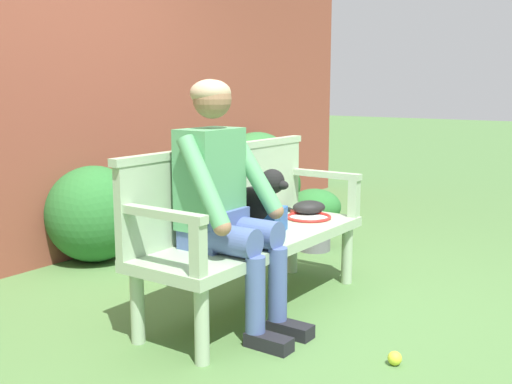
{
  "coord_description": "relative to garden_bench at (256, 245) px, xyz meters",
  "views": [
    {
      "loc": [
        -2.8,
        -1.97,
        1.28
      ],
      "look_at": [
        0.0,
        0.0,
        0.69
      ],
      "focal_mm": 43.65,
      "sensor_mm": 36.0,
      "label": 1
    }
  ],
  "objects": [
    {
      "name": "ground_plane",
      "position": [
        0.0,
        0.0,
        -0.38
      ],
      "size": [
        40.0,
        40.0,
        0.0
      ],
      "primitive_type": "plane",
      "color": "#4C753D"
    },
    {
      "name": "brick_garden_fence",
      "position": [
        0.0,
        1.86,
        0.88
      ],
      "size": [
        8.0,
        0.3,
        2.52
      ],
      "primitive_type": "cube",
      "color": "brown",
      "rests_on": "ground"
    },
    {
      "name": "hedge_bush_mid_right",
      "position": [
        0.14,
        1.54,
        -0.03
      ],
      "size": [
        0.71,
        0.69,
        0.7
      ],
      "primitive_type": "ellipsoid",
      "color": "#286B2D",
      "rests_on": "ground"
    },
    {
      "name": "hedge_bush_mid_left",
      "position": [
        2.12,
        1.48,
        0.03
      ],
      "size": [
        0.97,
        0.65,
        0.82
      ],
      "primitive_type": "ellipsoid",
      "color": "#337538",
      "rests_on": "ground"
    },
    {
      "name": "hedge_bush_far_right",
      "position": [
        1.82,
        1.45,
        -0.03
      ],
      "size": [
        1.13,
        1.12,
        0.71
      ],
      "primitive_type": "ellipsoid",
      "color": "#1E5B23",
      "rests_on": "ground"
    },
    {
      "name": "garden_bench",
      "position": [
        0.0,
        0.0,
        0.0
      ],
      "size": [
        1.62,
        0.54,
        0.44
      ],
      "color": "#9EB793",
      "rests_on": "ground"
    },
    {
      "name": "bench_backrest",
      "position": [
        0.0,
        0.24,
        0.31
      ],
      "size": [
        1.66,
        0.06,
        0.5
      ],
      "color": "#9EB793",
      "rests_on": "garden_bench"
    },
    {
      "name": "bench_armrest_left_end",
      "position": [
        -0.77,
        -0.09,
        0.26
      ],
      "size": [
        0.06,
        0.54,
        0.28
      ],
      "color": "#9EB793",
      "rests_on": "garden_bench"
    },
    {
      "name": "bench_armrest_right_end",
      "position": [
        0.77,
        -0.09,
        0.26
      ],
      "size": [
        0.06,
        0.54,
        0.28
      ],
      "color": "#9EB793",
      "rests_on": "garden_bench"
    },
    {
      "name": "person_seated",
      "position": [
        -0.32,
        -0.02,
        0.33
      ],
      "size": [
        0.56,
        0.67,
        1.31
      ],
      "color": "black",
      "rests_on": "ground"
    },
    {
      "name": "dog_on_bench",
      "position": [
        0.0,
        -0.02,
        0.25
      ],
      "size": [
        0.2,
        0.39,
        0.39
      ],
      "color": "black",
      "rests_on": "garden_bench"
    },
    {
      "name": "tennis_racket",
      "position": [
        0.58,
        0.01,
        0.07
      ],
      "size": [
        0.4,
        0.57,
        0.03
      ],
      "color": "red",
      "rests_on": "garden_bench"
    },
    {
      "name": "baseball_glove",
      "position": [
        0.68,
        0.05,
        0.1
      ],
      "size": [
        0.28,
        0.27,
        0.09
      ],
      "primitive_type": "ellipsoid",
      "rotation": [
        0.0,
        0.0,
        -0.66
      ],
      "color": "black",
      "rests_on": "garden_bench"
    },
    {
      "name": "sports_bag",
      "position": [
        0.08,
        -0.01,
        0.13
      ],
      "size": [
        0.33,
        0.27,
        0.14
      ],
      "primitive_type": "cube",
      "rotation": [
        0.0,
        0.0,
        0.3
      ],
      "color": "#2856A3",
      "rests_on": "garden_bench"
    },
    {
      "name": "tennis_ball",
      "position": [
        -0.23,
        -0.94,
        -0.35
      ],
      "size": [
        0.07,
        0.07,
        0.07
      ],
      "primitive_type": "sphere",
      "color": "#CCDB33",
      "rests_on": "ground"
    },
    {
      "name": "potted_plant",
      "position": [
        1.32,
        0.37,
        -0.09
      ],
      "size": [
        0.41,
        0.41,
        0.48
      ],
      "color": "slate",
      "rests_on": "ground"
    }
  ]
}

